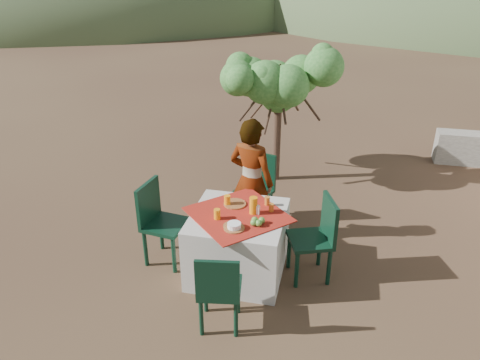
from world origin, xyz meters
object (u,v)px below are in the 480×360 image
object	(u,v)px
chair_far	(255,187)
chair_near	(219,289)
person	(251,181)
juice_pitcher	(253,205)
chair_left	(159,219)
table	(238,243)
shrub_tree	(283,88)
chair_right	(318,235)

from	to	relation	value
chair_far	chair_near	bearing A→B (deg)	-70.20
person	juice_pitcher	xyz separation A→B (m)	(0.16, -0.68, 0.05)
chair_left	juice_pitcher	bearing A→B (deg)	-81.12
chair_far	juice_pitcher	world-z (taller)	chair_far
person	juice_pitcher	distance (m)	0.70
table	chair_far	size ratio (longest dim) A/B	1.31
chair_far	chair_left	size ratio (longest dim) A/B	1.00
shrub_tree	juice_pitcher	bearing A→B (deg)	-88.82
chair_far	chair_right	distance (m)	1.32
chair_left	table	bearing A→B (deg)	-84.24
chair_left	chair_right	xyz separation A→B (m)	(1.82, 0.08, -0.01)
chair_far	chair_right	size ratio (longest dim) A/B	1.02
chair_left	juice_pitcher	xyz separation A→B (m)	(1.11, 0.02, 0.31)
chair_right	chair_near	bearing A→B (deg)	-58.94
chair_right	shrub_tree	bearing A→B (deg)	176.66
chair_far	chair_near	xyz separation A→B (m)	(0.05, -2.04, -0.06)
chair_near	shrub_tree	distance (m)	3.66
shrub_tree	juice_pitcher	distance (m)	2.60
chair_near	chair_left	distance (m)	1.39
chair_far	shrub_tree	size ratio (longest dim) A/B	0.53
chair_right	shrub_tree	size ratio (longest dim) A/B	0.51
chair_near	juice_pitcher	size ratio (longest dim) A/B	4.57
chair_far	juice_pitcher	bearing A→B (deg)	-61.87
table	chair_right	bearing A→B (deg)	7.82
chair_left	shrub_tree	xyz separation A→B (m)	(1.06, 2.54, 0.94)
chair_near	shrub_tree	xyz separation A→B (m)	(0.08, 3.52, 1.00)
juice_pitcher	chair_near	bearing A→B (deg)	-97.41
shrub_tree	chair_near	bearing A→B (deg)	-91.26
chair_near	shrub_tree	bearing A→B (deg)	-100.34
chair_far	chair_right	bearing A→B (deg)	-29.23
chair_right	table	bearing A→B (deg)	-102.75
chair_right	juice_pitcher	xyz separation A→B (m)	(-0.71, -0.07, 0.32)
table	chair_right	distance (m)	0.89
chair_right	shrub_tree	xyz separation A→B (m)	(-0.76, 2.46, 0.95)
chair_left	chair_far	bearing A→B (deg)	-33.39
table	chair_near	xyz separation A→B (m)	(0.03, -0.94, 0.11)
chair_far	shrub_tree	world-z (taller)	shrub_tree
chair_far	chair_left	xyz separation A→B (m)	(-0.93, -1.06, 0.00)
chair_far	person	bearing A→B (deg)	-68.84
chair_left	person	distance (m)	1.20
person	chair_far	bearing A→B (deg)	-69.00
shrub_tree	juice_pitcher	xyz separation A→B (m)	(0.05, -2.52, -0.63)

